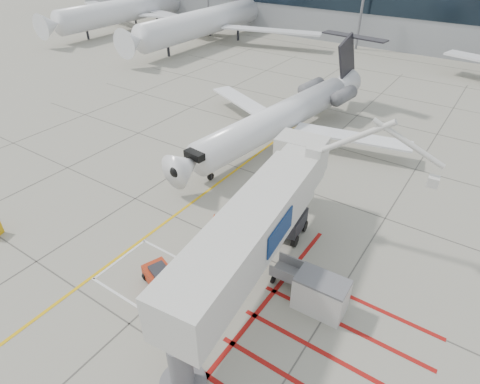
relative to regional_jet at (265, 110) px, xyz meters
The scene contains 9 objects.
ground_plane 16.90m from the regional_jet, 75.22° to the right, with size 260.00×260.00×0.00m, color gray.
regional_jet is the anchor object (origin of this frame).
jet_bridge 16.78m from the regional_jet, 61.76° to the right, with size 8.46×17.85×7.14m, color silver, non-canonical shape.
pushback_tug 17.69m from the regional_jet, 77.83° to the right, with size 2.09×1.31×1.22m, color #AA2A10, non-canonical shape.
baggage_cart 16.33m from the regional_jet, 53.09° to the right, with size 2.15×1.36×1.36m, color slate, non-canonical shape.
ground_power_unit 18.16m from the regional_jet, 49.28° to the right, with size 2.64×1.54×2.09m, color beige, non-canonical shape.
cone_nose 11.47m from the regional_jet, 76.42° to the right, with size 0.36×0.36×0.50m, color #FF460D.
cone_side 10.85m from the regional_jet, 52.26° to the right, with size 0.36×0.36×0.50m, color #F3530C.
bg_aircraft_b 41.05m from the regional_jet, 132.80° to the left, with size 36.58×40.64×12.19m, color silver, non-canonical shape.
Camera 1 is at (12.03, -11.69, 16.86)m, focal length 30.00 mm.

